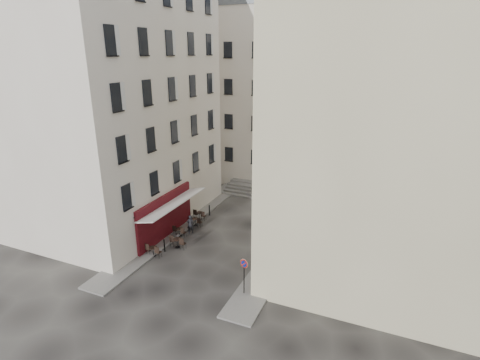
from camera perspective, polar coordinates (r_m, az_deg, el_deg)
The scene contains 18 objects.
ground at distance 27.52m, azimuth -4.48°, elevation -11.17°, with size 90.00×90.00×0.00m, color black.
sidewalk_left at distance 32.59m, azimuth -8.27°, elevation -6.19°, with size 2.00×22.00×0.12m, color slate.
sidewalk_right at distance 28.44m, azimuth 6.58°, elevation -10.04°, with size 2.00×18.00×0.12m, color slate.
building_left at distance 32.62m, azimuth -19.33°, elevation 11.77°, with size 12.20×16.20×20.60m.
building_right at distance 24.90m, azimuth 21.17°, elevation 7.34°, with size 12.20×14.20×18.60m.
building_back at distance 42.08m, azimuth 6.27°, elevation 12.67°, with size 18.20×10.20×18.60m.
cafe_storefront at distance 29.48m, azimuth -11.16°, elevation -5.27°, with size 1.74×7.30×3.50m.
stone_steps at distance 37.85m, azimuth 4.34°, elevation -1.86°, with size 9.00×3.15×0.80m.
bollard_near at distance 28.05m, azimuth -11.46°, elevation -9.68°, with size 0.12×0.12×0.98m.
bollard_mid at distance 30.64m, azimuth -7.76°, elevation -6.89°, with size 0.12×0.12×0.98m.
bollard_far at distance 33.40m, azimuth -4.69°, elevation -4.54°, with size 0.12×0.12×0.98m.
no_parking_sign at distance 22.45m, azimuth 0.62°, elevation -13.56°, with size 0.53×0.20×2.41m.
bistro_table_a at distance 27.66m, azimuth -13.04°, elevation -10.42°, with size 1.24×0.58×0.87m.
bistro_table_b at distance 28.39m, azimuth -9.45°, elevation -9.31°, with size 1.31×0.61×0.92m.
bistro_table_c at distance 30.07m, azimuth -9.18°, elevation -7.73°, with size 1.15×0.54×0.81m.
bistro_table_d at distance 31.57m, azimuth -6.79°, elevation -6.25°, with size 1.18×0.55×0.83m.
bistro_table_e at distance 32.71m, azimuth -6.14°, elevation -5.30°, with size 1.18×0.55×0.83m.
pedestrian at distance 30.26m, azimuth -7.56°, elevation -6.70°, with size 0.57×0.37×1.55m, color black.
Camera 1 is at (11.34, -20.99, 13.72)m, focal length 28.00 mm.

